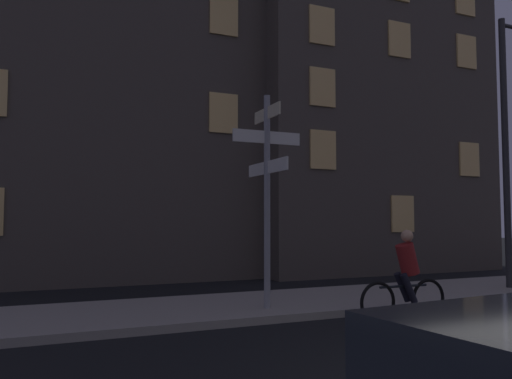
% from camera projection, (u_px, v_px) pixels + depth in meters
% --- Properties ---
extents(sidewalk_kerb, '(40.00, 2.91, 0.14)m').
position_uv_depth(sidewalk_kerb, '(287.00, 303.00, 10.36)').
color(sidewalk_kerb, gray).
rests_on(sidewalk_kerb, ground_plane).
extents(signpost, '(1.40, 1.72, 4.04)m').
position_uv_depth(signpost, '(267.00, 181.00, 9.55)').
color(signpost, gray).
rests_on(signpost, sidewalk_kerb).
extents(street_lamp, '(1.58, 0.28, 6.74)m').
position_uv_depth(street_lamp, '(510.00, 129.00, 12.61)').
color(street_lamp, '#2D2D30').
rests_on(street_lamp, sidewalk_kerb).
extents(cyclist, '(1.82, 0.33, 1.61)m').
position_uv_depth(cyclist, '(406.00, 278.00, 8.96)').
color(cyclist, black).
rests_on(cyclist, ground_plane).
extents(building_left_block, '(12.53, 6.62, 17.98)m').
position_uv_depth(building_left_block, '(54.00, 0.00, 16.42)').
color(building_left_block, '#4C443D').
rests_on(building_left_block, ground_plane).
extents(building_right_block, '(9.05, 7.44, 12.75)m').
position_uv_depth(building_right_block, '(339.00, 106.00, 20.15)').
color(building_right_block, '#4C443D').
rests_on(building_right_block, ground_plane).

